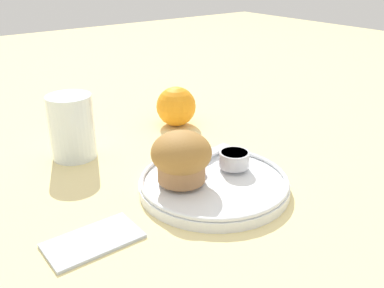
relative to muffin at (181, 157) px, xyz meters
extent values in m
plane|color=beige|center=(0.04, -0.01, -0.06)|extent=(3.00, 3.00, 0.00)
cylinder|color=white|center=(0.04, -0.02, -0.05)|extent=(0.21, 0.21, 0.01)
torus|color=white|center=(0.04, -0.02, -0.04)|extent=(0.21, 0.21, 0.01)
cylinder|color=#9E7047|center=(0.00, 0.00, -0.02)|extent=(0.07, 0.07, 0.03)
ellipsoid|color=olive|center=(0.00, 0.00, 0.01)|extent=(0.08, 0.08, 0.06)
cylinder|color=silver|center=(0.09, -0.01, -0.02)|extent=(0.04, 0.04, 0.02)
cylinder|color=white|center=(0.09, -0.01, -0.01)|extent=(0.04, 0.04, 0.00)
sphere|color=#4C194C|center=(0.02, 0.01, -0.03)|extent=(0.02, 0.02, 0.02)
sphere|color=#4C194C|center=(0.04, 0.01, -0.03)|extent=(0.02, 0.02, 0.02)
cube|color=silver|center=(0.05, 0.03, -0.03)|extent=(0.15, 0.05, 0.00)
sphere|color=orange|center=(0.15, 0.22, -0.02)|extent=(0.08, 0.08, 0.08)
cylinder|color=silver|center=(-0.07, 0.20, 0.00)|extent=(0.07, 0.07, 0.11)
cube|color=#B2BCCC|center=(-0.15, -0.03, -0.05)|extent=(0.11, 0.06, 0.01)
camera|label=1|loc=(-0.31, -0.43, 0.25)|focal=40.00mm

